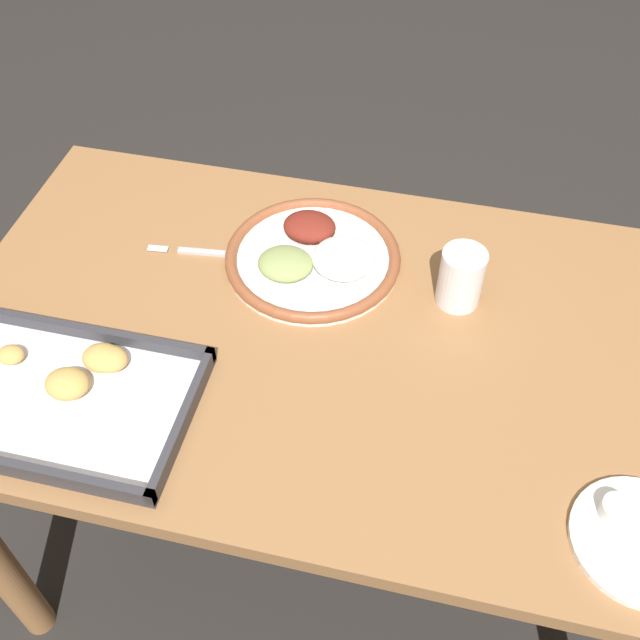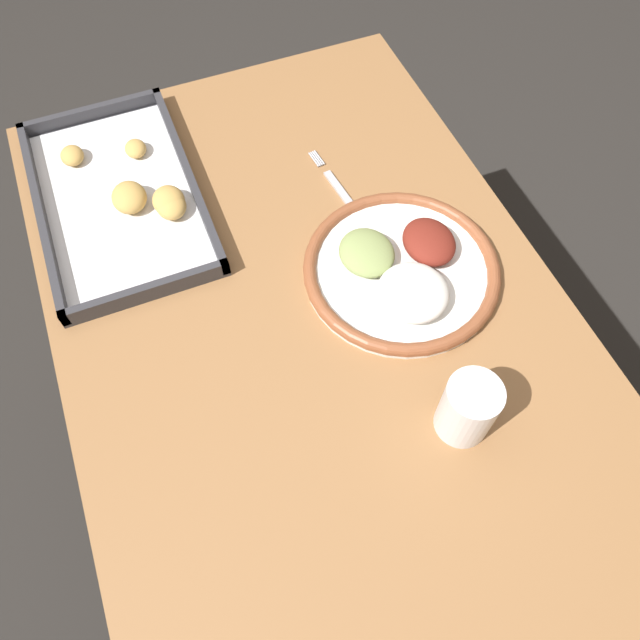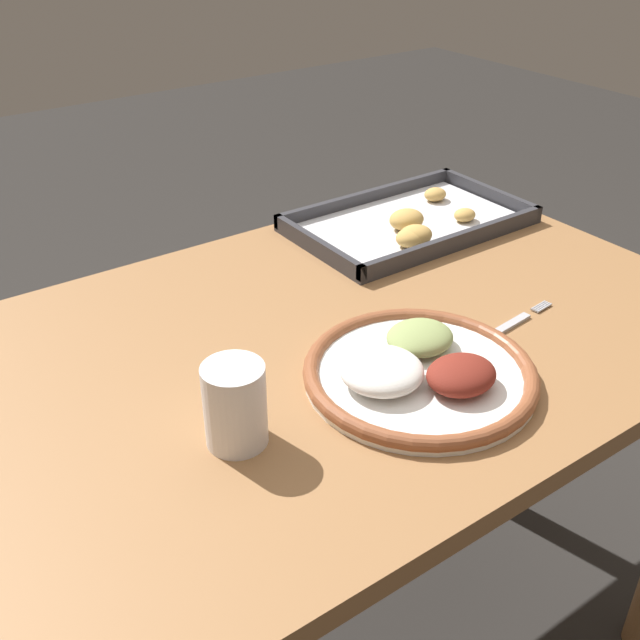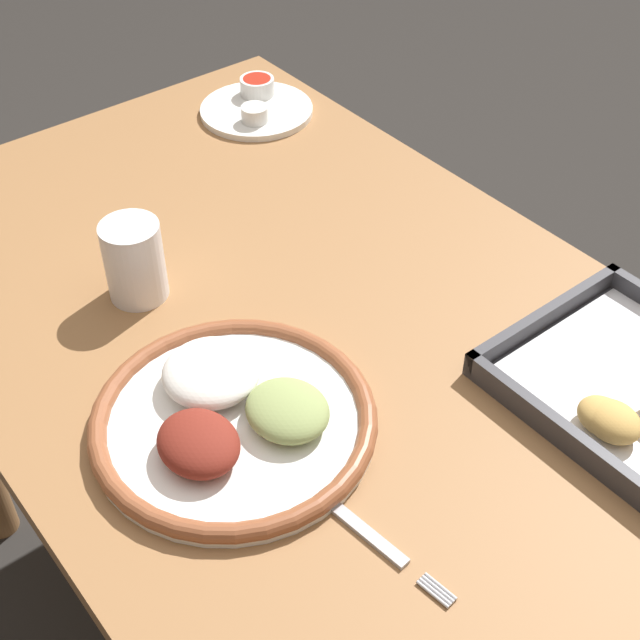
% 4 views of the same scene
% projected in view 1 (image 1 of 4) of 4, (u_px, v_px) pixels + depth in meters
% --- Properties ---
extents(ground_plane, '(8.00, 8.00, 0.00)m').
position_uv_depth(ground_plane, '(329.00, 541.00, 1.69)').
color(ground_plane, '#282623').
extents(dining_table, '(1.20, 0.72, 0.72)m').
position_uv_depth(dining_table, '(332.00, 380.00, 1.23)').
color(dining_table, olive).
rests_on(dining_table, ground_plane).
extents(dinner_plate, '(0.29, 0.29, 0.05)m').
position_uv_depth(dinner_plate, '(314.00, 256.00, 1.24)').
color(dinner_plate, white).
rests_on(dinner_plate, dining_table).
extents(fork, '(0.20, 0.04, 0.00)m').
position_uv_depth(fork, '(211.00, 253.00, 1.26)').
color(fork, '#B2B2B7').
rests_on(fork, dining_table).
extents(baking_tray, '(0.41, 0.25, 0.04)m').
position_uv_depth(baking_tray, '(55.00, 391.00, 1.06)').
color(baking_tray, '#333338').
rests_on(baking_tray, dining_table).
extents(drinking_cup, '(0.07, 0.07, 0.10)m').
position_uv_depth(drinking_cup, '(461.00, 278.00, 1.16)').
color(drinking_cup, white).
rests_on(drinking_cup, dining_table).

